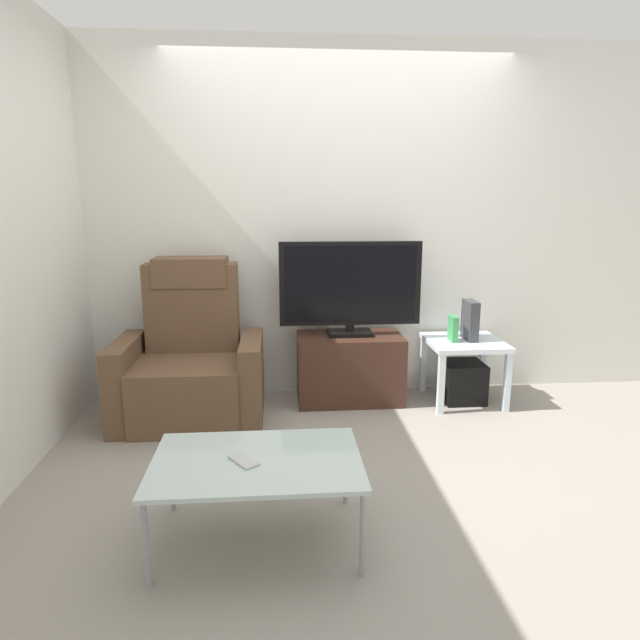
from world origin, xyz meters
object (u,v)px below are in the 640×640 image
object	(u,v)px
television	(350,286)
subwoofer_box	(462,381)
cell_phone	(244,461)
side_table	(464,350)
coffee_table	(257,464)
tv_stand	(350,368)
recliner_armchair	(191,364)
game_console	(470,320)
book_upright	(453,329)

from	to	relation	value
television	subwoofer_box	distance (m)	1.11
subwoofer_box	cell_phone	xyz separation A→B (m)	(-1.52, -1.63, 0.24)
side_table	coffee_table	bearing A→B (deg)	-132.32
side_table	coffee_table	world-z (taller)	side_table
television	cell_phone	size ratio (longest dim) A/B	6.85
tv_stand	cell_phone	xyz separation A→B (m)	(-0.68, -1.70, 0.14)
coffee_table	recliner_armchair	bearing A→B (deg)	108.67
coffee_table	game_console	bearing A→B (deg)	47.18
game_console	side_table	bearing A→B (deg)	-164.05
television	side_table	world-z (taller)	television
recliner_armchair	cell_phone	bearing A→B (deg)	-75.22
book_upright	cell_phone	distance (m)	2.16
tv_stand	book_upright	xyz separation A→B (m)	(0.74, -0.09, 0.31)
tv_stand	coffee_table	size ratio (longest dim) A/B	0.86
book_upright	television	bearing A→B (deg)	171.43
book_upright	cell_phone	size ratio (longest dim) A/B	1.24
side_table	coffee_table	distance (m)	2.18
subwoofer_box	coffee_table	bearing A→B (deg)	-132.32
recliner_armchair	game_console	xyz separation A→B (m)	(2.00, 0.14, 0.24)
coffee_table	cell_phone	size ratio (longest dim) A/B	6.00
cell_phone	tv_stand	bearing A→B (deg)	32.76
television	recliner_armchair	world-z (taller)	television
television	cell_phone	distance (m)	1.91
tv_stand	subwoofer_box	bearing A→B (deg)	-4.93
tv_stand	recliner_armchair	world-z (taller)	recliner_armchair
cell_phone	book_upright	bearing A→B (deg)	13.16
book_upright	side_table	bearing A→B (deg)	11.31
tv_stand	television	bearing A→B (deg)	90.00
television	side_table	bearing A→B (deg)	-6.21
recliner_armchair	tv_stand	bearing A→B (deg)	8.32
recliner_armchair	cell_phone	distance (m)	1.57
coffee_table	cell_phone	distance (m)	0.06
tv_stand	game_console	bearing A→B (deg)	-4.08
tv_stand	side_table	size ratio (longest dim) A/B	1.43
subwoofer_box	side_table	bearing A→B (deg)	0.00
subwoofer_box	coffee_table	size ratio (longest dim) A/B	0.33
television	subwoofer_box	bearing A→B (deg)	-6.21
television	coffee_table	bearing A→B (deg)	-110.25
game_console	cell_phone	distance (m)	2.27
subwoofer_box	game_console	xyz separation A→B (m)	(0.04, 0.01, 0.47)
recliner_armchair	book_upright	xyz separation A→B (m)	(1.87, 0.11, 0.19)
game_console	cell_phone	world-z (taller)	game_console
television	recliner_armchair	xyz separation A→B (m)	(-1.13, -0.22, -0.49)
television	book_upright	xyz separation A→B (m)	(0.74, -0.11, -0.30)
side_table	book_upright	world-z (taller)	book_upright
coffee_table	television	bearing A→B (deg)	69.75
tv_stand	recliner_armchair	size ratio (longest dim) A/B	0.71
television	book_upright	distance (m)	0.81
subwoofer_box	book_upright	distance (m)	0.42
side_table	coffee_table	size ratio (longest dim) A/B	0.60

